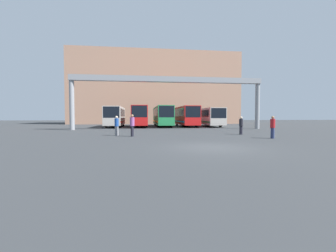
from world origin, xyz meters
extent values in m
plane|color=#2D3033|center=(0.00, 0.00, 0.00)|extent=(200.00, 200.00, 0.00)
cube|color=tan|center=(0.00, 44.92, 8.42)|extent=(39.56, 12.00, 16.84)
cylinder|color=gray|center=(-12.19, 17.70, 3.07)|extent=(0.60, 0.60, 6.14)
cylinder|color=gray|center=(12.19, 17.70, 3.07)|extent=(0.60, 0.60, 6.14)
cube|color=gray|center=(0.00, 17.70, 6.49)|extent=(24.99, 0.80, 0.70)
cube|color=beige|center=(-7.83, 25.90, 1.77)|extent=(2.46, 10.17, 2.83)
cube|color=black|center=(-7.83, 20.84, 2.29)|extent=(2.26, 0.06, 1.59)
cube|color=black|center=(-7.83, 25.90, 2.29)|extent=(2.49, 8.65, 1.19)
cube|color=red|center=(-7.83, 25.90, 0.86)|extent=(2.49, 9.66, 0.24)
cylinder|color=black|center=(-8.90, 23.05, 0.46)|extent=(0.28, 0.92, 0.92)
cylinder|color=black|center=(-6.76, 23.05, 0.46)|extent=(0.28, 0.92, 0.92)
cylinder|color=black|center=(-8.90, 28.75, 0.46)|extent=(0.28, 0.92, 0.92)
cylinder|color=black|center=(-6.76, 28.75, 0.46)|extent=(0.28, 0.92, 0.92)
cube|color=red|center=(-3.91, 26.13, 1.85)|extent=(2.42, 10.62, 3.00)
cube|color=black|center=(-3.91, 20.84, 2.41)|extent=(2.23, 0.06, 1.68)
cube|color=black|center=(-3.91, 26.13, 2.41)|extent=(2.45, 9.03, 1.26)
cube|color=#268C4C|center=(-3.91, 26.13, 0.89)|extent=(2.45, 10.09, 0.24)
cylinder|color=black|center=(-4.96, 23.15, 0.49)|extent=(0.28, 0.98, 0.98)
cylinder|color=black|center=(-2.86, 23.15, 0.49)|extent=(0.28, 0.98, 0.98)
cylinder|color=black|center=(-4.96, 29.10, 0.49)|extent=(0.28, 0.98, 0.98)
cylinder|color=black|center=(-2.86, 29.10, 0.49)|extent=(0.28, 0.98, 0.98)
cube|color=#268C4C|center=(0.00, 27.06, 1.84)|extent=(2.42, 12.49, 2.99)
cube|color=black|center=(0.00, 20.84, 2.40)|extent=(2.23, 0.06, 1.67)
cube|color=black|center=(0.00, 27.06, 2.40)|extent=(2.45, 10.61, 1.25)
cube|color=orange|center=(0.00, 27.06, 0.89)|extent=(2.45, 11.86, 0.24)
cylinder|color=black|center=(-1.05, 23.56, 0.51)|extent=(0.28, 1.01, 1.01)
cylinder|color=black|center=(1.05, 23.56, 0.51)|extent=(0.28, 1.01, 1.01)
cylinder|color=black|center=(-1.05, 30.56, 0.51)|extent=(0.28, 1.01, 1.01)
cylinder|color=black|center=(1.05, 30.56, 0.51)|extent=(0.28, 1.01, 1.01)
cube|color=red|center=(3.91, 25.92, 1.83)|extent=(2.49, 10.20, 2.96)
cube|color=black|center=(3.91, 20.84, 2.38)|extent=(2.29, 0.06, 1.66)
cube|color=black|center=(3.91, 25.92, 2.38)|extent=(2.52, 8.67, 1.24)
cube|color=#1966B2|center=(3.91, 25.92, 0.88)|extent=(2.52, 9.69, 0.24)
cylinder|color=black|center=(2.83, 23.06, 0.45)|extent=(0.28, 0.90, 0.90)
cylinder|color=black|center=(5.00, 23.06, 0.45)|extent=(0.28, 0.90, 0.90)
cylinder|color=black|center=(2.83, 28.78, 0.45)|extent=(0.28, 0.90, 0.90)
cylinder|color=black|center=(5.00, 28.78, 0.45)|extent=(0.28, 0.90, 0.90)
cube|color=beige|center=(7.83, 26.13, 1.70)|extent=(2.55, 10.62, 2.69)
cube|color=black|center=(7.83, 20.84, 2.19)|extent=(2.35, 0.06, 1.51)
cube|color=black|center=(7.83, 26.13, 2.19)|extent=(2.58, 9.02, 1.13)
cube|color=#268C4C|center=(7.83, 26.13, 0.83)|extent=(2.58, 10.09, 0.24)
cylinder|color=black|center=(6.71, 23.15, 0.55)|extent=(0.28, 1.10, 1.10)
cylinder|color=black|center=(8.94, 23.15, 0.55)|extent=(0.28, 1.10, 1.10)
cylinder|color=black|center=(6.71, 29.10, 0.55)|extent=(0.28, 1.10, 1.10)
cylinder|color=black|center=(8.94, 29.10, 0.55)|extent=(0.28, 1.10, 1.10)
cylinder|color=gray|center=(-5.75, 8.31, 0.40)|extent=(0.19, 0.19, 0.81)
cylinder|color=gray|center=(-5.89, 8.39, 0.40)|extent=(0.19, 0.19, 0.81)
cylinder|color=navy|center=(-5.82, 8.35, 1.15)|extent=(0.35, 0.35, 0.67)
sphere|color=beige|center=(-5.82, 8.35, 1.59)|extent=(0.22, 0.22, 0.22)
cylinder|color=navy|center=(6.06, 4.19, 0.40)|extent=(0.18, 0.18, 0.80)
cylinder|color=navy|center=(6.06, 4.35, 0.40)|extent=(0.18, 0.18, 0.80)
cylinder|color=#A5191E|center=(6.06, 4.27, 1.13)|extent=(0.35, 0.35, 0.67)
sphere|color=#8C6647|center=(6.06, 4.27, 1.58)|extent=(0.22, 0.22, 0.22)
cylinder|color=black|center=(5.44, 8.17, 0.39)|extent=(0.18, 0.18, 0.79)
cylinder|color=black|center=(5.31, 8.09, 0.39)|extent=(0.18, 0.18, 0.79)
cylinder|color=black|center=(5.38, 8.13, 1.12)|extent=(0.34, 0.34, 0.66)
sphere|color=beige|center=(5.38, 8.13, 1.55)|extent=(0.21, 0.21, 0.21)
cylinder|color=black|center=(-4.48, 7.27, 0.43)|extent=(0.20, 0.20, 0.87)
cylinder|color=black|center=(-4.44, 7.43, 0.43)|extent=(0.20, 0.20, 0.87)
cylinder|color=#8C4C8C|center=(-4.46, 7.35, 1.23)|extent=(0.38, 0.38, 0.72)
sphere|color=#8C6647|center=(-4.46, 7.35, 1.71)|extent=(0.23, 0.23, 0.23)
camera|label=1|loc=(-3.80, -11.42, 1.62)|focal=24.00mm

